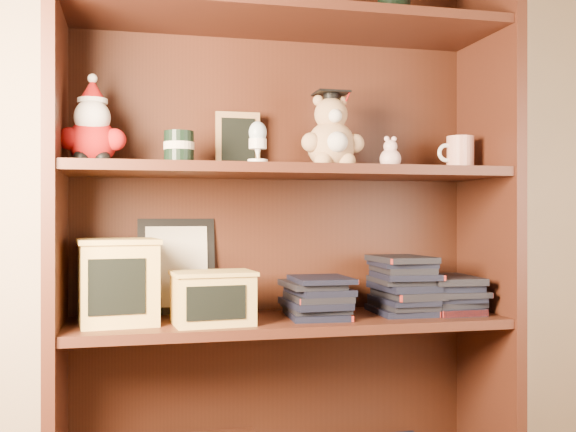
{
  "coord_description": "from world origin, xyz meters",
  "views": [
    {
      "loc": [
        -0.27,
        -0.43,
        0.82
      ],
      "look_at": [
        0.14,
        1.3,
        0.82
      ],
      "focal_mm": 42.0,
      "sensor_mm": 36.0,
      "label": 1
    }
  ],
  "objects_px": {
    "bookcase": "(283,231)",
    "treats_box": "(118,281)",
    "teacher_mug": "(459,153)",
    "grad_teddy_bear": "(332,138)"
  },
  "relations": [
    {
      "from": "bookcase",
      "to": "treats_box",
      "type": "relative_size",
      "value": 7.46
    },
    {
      "from": "teacher_mug",
      "to": "grad_teddy_bear",
      "type": "bearing_deg",
      "value": -179.04
    },
    {
      "from": "teacher_mug",
      "to": "bookcase",
      "type": "bearing_deg",
      "value": 174.23
    },
    {
      "from": "grad_teddy_bear",
      "to": "treats_box",
      "type": "height_order",
      "value": "grad_teddy_bear"
    },
    {
      "from": "bookcase",
      "to": "grad_teddy_bear",
      "type": "bearing_deg",
      "value": -25.1
    },
    {
      "from": "teacher_mug",
      "to": "treats_box",
      "type": "relative_size",
      "value": 0.5
    },
    {
      "from": "bookcase",
      "to": "treats_box",
      "type": "bearing_deg",
      "value": -173.26
    },
    {
      "from": "bookcase",
      "to": "grad_teddy_bear",
      "type": "xyz_separation_m",
      "value": [
        0.12,
        -0.06,
        0.25
      ]
    },
    {
      "from": "treats_box",
      "to": "grad_teddy_bear",
      "type": "bearing_deg",
      "value": -0.56
    },
    {
      "from": "bookcase",
      "to": "teacher_mug",
      "type": "distance_m",
      "value": 0.55
    }
  ]
}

